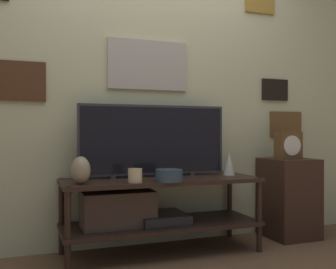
% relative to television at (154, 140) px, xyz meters
% --- Properties ---
extents(ground_plane, '(12.00, 12.00, 0.00)m').
position_rel_television_xyz_m(ground_plane, '(0.02, -0.41, -0.85)').
color(ground_plane, brown).
extents(wall_back, '(6.40, 0.08, 2.70)m').
position_rel_television_xyz_m(wall_back, '(0.02, 0.19, 0.51)').
color(wall_back, beige).
rests_on(wall_back, ground_plane).
extents(media_console, '(1.48, 0.52, 0.56)m').
position_rel_television_xyz_m(media_console, '(-0.11, -0.11, -0.49)').
color(media_console, black).
rests_on(media_console, ground_plane).
extents(television, '(1.17, 0.05, 0.56)m').
position_rel_television_xyz_m(television, '(0.00, 0.00, 0.00)').
color(television, '#333338').
rests_on(television, media_console).
extents(vase_slim_bronze, '(0.10, 0.10, 0.19)m').
position_rel_television_xyz_m(vase_slim_bronze, '(0.61, -0.09, -0.19)').
color(vase_slim_bronze, beige).
rests_on(vase_slim_bronze, media_console).
extents(vase_wide_bowl, '(0.19, 0.19, 0.08)m').
position_rel_television_xyz_m(vase_wide_bowl, '(0.01, -0.31, -0.24)').
color(vase_wide_bowl, '#2D4251').
rests_on(vase_wide_bowl, media_console).
extents(vase_urn_stoneware, '(0.13, 0.15, 0.18)m').
position_rel_television_xyz_m(vase_urn_stoneware, '(-0.59, -0.23, -0.20)').
color(vase_urn_stoneware, tan).
rests_on(vase_urn_stoneware, media_console).
extents(candle_jar, '(0.10, 0.10, 0.10)m').
position_rel_television_xyz_m(candle_jar, '(-0.23, -0.28, -0.24)').
color(candle_jar, beige).
rests_on(candle_jar, media_console).
extents(side_table, '(0.39, 0.42, 0.68)m').
position_rel_television_xyz_m(side_table, '(1.21, -0.06, -0.51)').
color(side_table, '#382319').
rests_on(side_table, ground_plane).
extents(mantel_clock, '(0.23, 0.11, 0.23)m').
position_rel_television_xyz_m(mantel_clock, '(1.19, -0.09, -0.05)').
color(mantel_clock, brown).
rests_on(mantel_clock, side_table).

